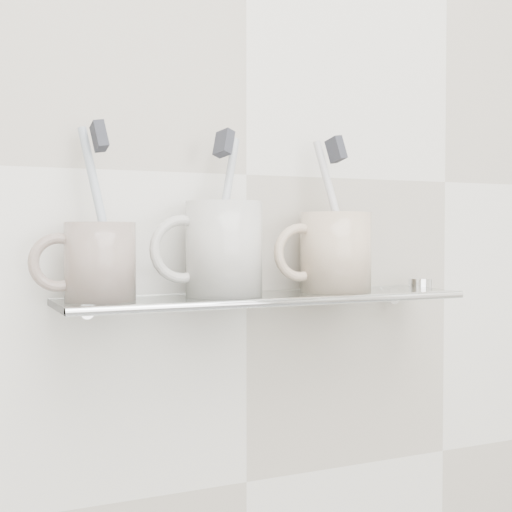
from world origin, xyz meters
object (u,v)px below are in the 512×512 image
shelf_glass (267,298)px  mug_center (224,249)px  mug_right (336,252)px  mug_left (100,262)px

shelf_glass → mug_center: 0.08m
mug_center → mug_right: (0.15, 0.00, -0.01)m
mug_left → mug_center: bearing=-17.6°
shelf_glass → mug_right: mug_right is taller
shelf_glass → mug_right: bearing=2.9°
shelf_glass → mug_left: bearing=178.6°
shelf_glass → mug_left: (-0.20, 0.00, 0.05)m
mug_center → mug_right: size_ratio=1.11×
mug_center → mug_right: 0.15m
mug_left → shelf_glass: bearing=-19.0°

